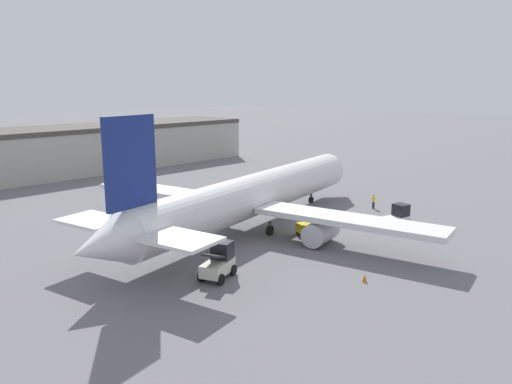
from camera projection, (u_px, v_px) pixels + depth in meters
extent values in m
plane|color=slate|center=(256.00, 227.00, 48.66)|extent=(400.00, 400.00, 0.00)
cylinder|color=silver|center=(256.00, 194.00, 47.97)|extent=(33.32, 10.11, 3.95)
cone|color=silver|center=(334.00, 168.00, 62.90)|extent=(3.83, 4.40, 3.87)
cone|color=silver|center=(101.00, 246.00, 32.55)|extent=(4.98, 4.50, 3.76)
cube|color=silver|center=(166.00, 192.00, 52.13)|extent=(6.40, 16.72, 0.50)
cube|color=silver|center=(348.00, 220.00, 41.38)|extent=(6.40, 16.72, 0.50)
cylinder|color=#B7B7BC|center=(184.00, 208.00, 51.13)|extent=(3.87, 2.69, 2.06)
cylinder|color=#B7B7BC|center=(321.00, 232.00, 42.98)|extent=(3.87, 2.69, 2.06)
cube|color=navy|center=(131.00, 162.00, 33.90)|extent=(4.42, 1.19, 6.34)
cube|color=silver|center=(93.00, 220.00, 37.20)|extent=(4.38, 5.33, 0.24)
cube|color=silver|center=(181.00, 239.00, 32.61)|extent=(4.38, 5.33, 0.24)
cylinder|color=#38383D|center=(311.00, 197.00, 58.34)|extent=(0.28, 0.28, 1.29)
cylinder|color=black|center=(311.00, 200.00, 58.40)|extent=(0.75, 0.48, 0.70)
cylinder|color=#38383D|center=(270.00, 228.00, 45.80)|extent=(0.28, 0.28, 1.29)
cylinder|color=black|center=(270.00, 230.00, 45.84)|extent=(0.95, 0.51, 0.90)
cylinder|color=#38383D|center=(225.00, 220.00, 48.52)|extent=(0.28, 0.28, 1.29)
cylinder|color=black|center=(225.00, 222.00, 48.56)|extent=(0.95, 0.51, 0.90)
cylinder|color=#1E2338|center=(373.00, 205.00, 55.66)|extent=(0.26, 0.26, 0.77)
cylinder|color=yellow|center=(374.00, 199.00, 55.51)|extent=(0.35, 0.35, 0.61)
sphere|color=tan|center=(374.00, 196.00, 55.42)|extent=(0.22, 0.22, 0.22)
cube|color=yellow|center=(313.00, 228.00, 45.45)|extent=(3.04, 2.69, 0.88)
cube|color=black|center=(320.00, 216.00, 45.48)|extent=(1.69, 1.95, 1.25)
cylinder|color=black|center=(326.00, 234.00, 45.04)|extent=(0.71, 0.53, 0.66)
cylinder|color=black|center=(316.00, 229.00, 46.68)|extent=(0.71, 0.53, 0.66)
cylinder|color=black|center=(309.00, 236.00, 44.39)|extent=(0.71, 0.53, 0.66)
cylinder|color=black|center=(299.00, 231.00, 46.04)|extent=(0.71, 0.53, 0.66)
cube|color=beige|center=(217.00, 267.00, 35.51)|extent=(3.19, 2.41, 0.88)
cube|color=black|center=(222.00, 250.00, 36.00)|extent=(1.65, 1.71, 1.25)
cube|color=#333333|center=(214.00, 256.00, 34.83)|extent=(2.03, 1.61, 0.69)
cylinder|color=black|center=(233.00, 270.00, 36.20)|extent=(0.83, 0.54, 0.78)
cylinder|color=black|center=(215.00, 267.00, 36.78)|extent=(0.83, 0.54, 0.78)
cylinder|color=black|center=(221.00, 280.00, 34.42)|extent=(0.83, 0.54, 0.78)
cylinder|color=black|center=(201.00, 276.00, 35.00)|extent=(0.83, 0.54, 0.78)
cube|color=silver|center=(395.00, 221.00, 47.97)|extent=(2.98, 2.03, 0.80)
cube|color=black|center=(401.00, 210.00, 48.17)|extent=(1.46, 1.55, 1.14)
cylinder|color=black|center=(407.00, 225.00, 47.97)|extent=(0.75, 0.43, 0.71)
cylinder|color=black|center=(395.00, 221.00, 49.16)|extent=(0.75, 0.43, 0.71)
cylinder|color=black|center=(394.00, 228.00, 46.94)|extent=(0.75, 0.43, 0.71)
cylinder|color=black|center=(382.00, 224.00, 48.13)|extent=(0.75, 0.43, 0.71)
cone|color=#EF590F|center=(365.00, 278.00, 34.98)|extent=(0.36, 0.36, 0.55)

